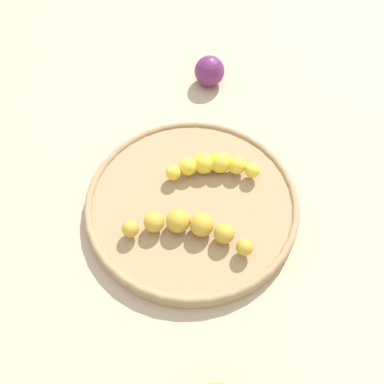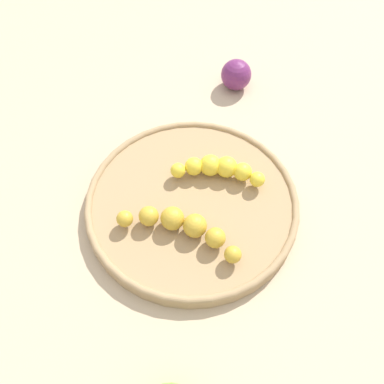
% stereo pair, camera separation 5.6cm
% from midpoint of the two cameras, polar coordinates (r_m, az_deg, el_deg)
% --- Properties ---
extents(ground_plane, '(2.40, 2.40, 0.00)m').
position_cam_midpoint_polar(ground_plane, '(0.59, -2.70, -2.30)').
color(ground_plane, tan).
extents(fruit_bowl, '(0.29, 0.29, 0.02)m').
position_cam_midpoint_polar(fruit_bowl, '(0.58, -2.75, -1.65)').
color(fruit_bowl, '#A08259').
rests_on(fruit_bowl, ground_plane).
extents(banana_spotted, '(0.09, 0.15, 0.03)m').
position_cam_midpoint_polar(banana_spotted, '(0.53, -3.42, -5.02)').
color(banana_spotted, gold).
rests_on(banana_spotted, fruit_bowl).
extents(banana_yellow, '(0.09, 0.11, 0.03)m').
position_cam_midpoint_polar(banana_yellow, '(0.59, 0.10, 3.48)').
color(banana_yellow, yellow).
rests_on(banana_yellow, fruit_bowl).
extents(plum_purple, '(0.05, 0.05, 0.05)m').
position_cam_midpoint_polar(plum_purple, '(0.74, 0.18, 16.08)').
color(plum_purple, '#662659').
rests_on(plum_purple, ground_plane).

